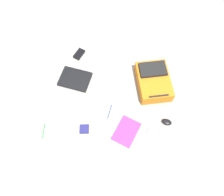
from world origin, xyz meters
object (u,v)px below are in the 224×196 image
object	(u,v)px
laptop	(75,79)
power_brick	(79,54)
book_manual	(58,106)
pen_blue	(110,112)
pen_black	(44,131)
computer_mouse	(167,122)
cable_coil	(154,133)
earbud_pouch	(84,129)
book_comic	(126,131)
backpack	(153,81)

from	to	relation	value
laptop	power_brick	world-z (taller)	laptop
book_manual	pen_blue	bearing A→B (deg)	-175.73
laptop	pen_black	bearing A→B (deg)	75.14
computer_mouse	cable_coil	size ratio (longest dim) A/B	0.71
earbud_pouch	power_brick	bearing A→B (deg)	-73.03
cable_coil	laptop	bearing A→B (deg)	-26.21
computer_mouse	pen_blue	bearing A→B (deg)	-82.05
cable_coil	power_brick	world-z (taller)	power_brick
earbud_pouch	laptop	bearing A→B (deg)	-66.78
book_manual	earbud_pouch	bearing A→B (deg)	149.38
computer_mouse	cable_coil	world-z (taller)	computer_mouse
laptop	computer_mouse	world-z (taller)	same
book_manual	earbud_pouch	distance (m)	0.34
book_comic	pen_black	size ratio (longest dim) A/B	2.13
book_manual	pen_blue	size ratio (longest dim) A/B	2.12
computer_mouse	power_brick	world-z (taller)	computer_mouse
laptop	earbud_pouch	size ratio (longest dim) A/B	3.98
computer_mouse	backpack	bearing A→B (deg)	-146.76
power_brick	backpack	bearing A→B (deg)	164.92
book_comic	earbud_pouch	bearing A→B (deg)	7.02
power_brick	pen_blue	size ratio (longest dim) A/B	0.86
laptop	book_manual	distance (m)	0.33
laptop	pen_blue	size ratio (longest dim) A/B	2.16
pen_black	earbud_pouch	bearing A→B (deg)	-167.64
book_manual	pen_black	world-z (taller)	book_manual
laptop	pen_blue	distance (m)	0.50
book_manual	backpack	bearing A→B (deg)	-154.61
backpack	book_manual	size ratio (longest dim) A/B	1.53
computer_mouse	pen_blue	distance (m)	0.54
pen_black	backpack	bearing A→B (deg)	-144.47
cable_coil	book_comic	bearing A→B (deg)	7.85
book_manual	cable_coil	size ratio (longest dim) A/B	2.47
laptop	cable_coil	size ratio (longest dim) A/B	2.51
laptop	pen_black	world-z (taller)	laptop
pen_blue	pen_black	bearing A→B (deg)	27.53
book_comic	power_brick	world-z (taller)	power_brick
computer_mouse	power_brick	size ratio (longest dim) A/B	0.71
backpack	book_comic	size ratio (longest dim) A/B	1.59
backpack	book_manual	xyz separation A→B (m)	(0.86, 0.41, -0.06)
pen_black	earbud_pouch	xyz separation A→B (m)	(-0.36, -0.08, 0.01)
power_brick	pen_blue	distance (m)	0.73
backpack	earbud_pouch	xyz separation A→B (m)	(0.56, 0.58, -0.06)
power_brick	book_manual	bearing A→B (deg)	85.30
computer_mouse	power_brick	xyz separation A→B (m)	(0.98, -0.60, -0.00)
laptop	earbud_pouch	world-z (taller)	laptop
computer_mouse	cable_coil	bearing A→B (deg)	-32.44
book_comic	earbud_pouch	xyz separation A→B (m)	(0.38, 0.05, 0.01)
pen_black	laptop	bearing A→B (deg)	-104.86
book_manual	computer_mouse	bearing A→B (deg)	-178.61
cable_coil	pen_blue	xyz separation A→B (m)	(0.43, -0.13, -0.00)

